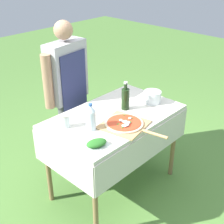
# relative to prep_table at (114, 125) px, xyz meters

# --- Properties ---
(ground_plane) EXTENTS (12.00, 12.00, 0.00)m
(ground_plane) POSITION_rel_prep_table_xyz_m (0.00, 0.00, -0.70)
(ground_plane) COLOR #517F38
(prep_table) EXTENTS (1.21, 0.73, 0.79)m
(prep_table) POSITION_rel_prep_table_xyz_m (0.00, 0.00, 0.00)
(prep_table) COLOR beige
(prep_table) RESTS_ON ground
(person_cook) EXTENTS (0.57, 0.23, 1.52)m
(person_cook) POSITION_rel_prep_table_xyz_m (-0.02, 0.60, 0.20)
(person_cook) COLOR #4C4C51
(person_cook) RESTS_ON ground
(pizza_on_peel) EXTENTS (0.40, 0.58, 0.05)m
(pizza_on_peel) POSITION_rel_prep_table_xyz_m (-0.08, -0.19, 0.11)
(pizza_on_peel) COLOR tan
(pizza_on_peel) RESTS_ON prep_table
(oil_bottle) EXTENTS (0.07, 0.07, 0.26)m
(oil_bottle) POSITION_rel_prep_table_xyz_m (0.15, 0.01, 0.20)
(oil_bottle) COLOR black
(oil_bottle) RESTS_ON prep_table
(water_bottle) EXTENTS (0.08, 0.08, 0.23)m
(water_bottle) POSITION_rel_prep_table_xyz_m (-0.30, -0.03, 0.21)
(water_bottle) COLOR silver
(water_bottle) RESTS_ON prep_table
(herb_container) EXTENTS (0.21, 0.17, 0.05)m
(herb_container) POSITION_rel_prep_table_xyz_m (-0.44, -0.23, 0.12)
(herb_container) COLOR silver
(herb_container) RESTS_ON prep_table
(mixing_tub) EXTENTS (0.16, 0.16, 0.11)m
(mixing_tub) POSITION_rel_prep_table_xyz_m (0.42, -0.09, 0.15)
(mixing_tub) COLOR silver
(mixing_tub) RESTS_ON prep_table
(sauce_jar) EXTENTS (0.07, 0.07, 0.11)m
(sauce_jar) POSITION_rel_prep_table_xyz_m (-0.42, 0.15, 0.15)
(sauce_jar) COLOR silver
(sauce_jar) RESTS_ON prep_table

